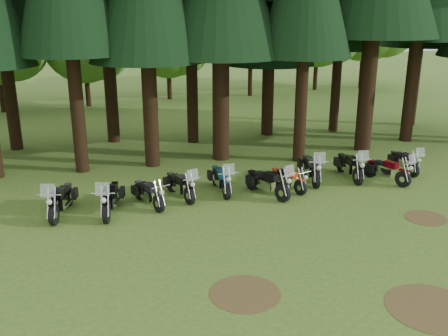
% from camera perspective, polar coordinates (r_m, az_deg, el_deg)
% --- Properties ---
extents(ground, '(120.00, 120.00, 0.00)m').
position_cam_1_polar(ground, '(15.56, 10.29, -8.41)').
color(ground, '#3D601D').
rests_on(ground, ground).
extents(decid_3, '(6.12, 5.95, 7.65)m').
position_cam_1_polar(decid_3, '(37.45, -15.29, 13.62)').
color(decid_3, black).
rests_on(decid_3, ground).
extents(decid_4, '(5.93, 5.76, 7.41)m').
position_cam_1_polar(decid_4, '(39.51, -5.99, 14.10)').
color(decid_4, black).
rests_on(decid_4, ground).
extents(decid_5, '(8.45, 8.21, 10.56)m').
position_cam_1_polar(decid_5, '(40.84, 3.77, 16.89)').
color(decid_5, black).
rests_on(decid_5, ground).
extents(decid_6, '(7.06, 6.86, 8.82)m').
position_cam_1_polar(decid_6, '(44.87, 11.19, 15.36)').
color(decid_6, black).
rests_on(decid_6, ground).
extents(decid_7, '(8.44, 8.20, 10.55)m').
position_cam_1_polar(decid_7, '(47.10, 16.48, 16.32)').
color(decid_7, black).
rests_on(decid_7, ground).
extents(dirt_patch_0, '(1.80, 1.80, 0.01)m').
position_cam_1_polar(dirt_patch_0, '(12.84, 2.43, -14.12)').
color(dirt_patch_0, '#4C3D1E').
rests_on(dirt_patch_0, ground).
extents(dirt_patch_1, '(1.40, 1.40, 0.01)m').
position_cam_1_polar(dirt_patch_1, '(18.36, 22.06, -5.31)').
color(dirt_patch_1, '#4C3D1E').
rests_on(dirt_patch_1, ground).
extents(dirt_patch_2, '(2.20, 2.20, 0.01)m').
position_cam_1_polar(dirt_patch_2, '(13.25, 22.73, -14.55)').
color(dirt_patch_2, '#4C3D1E').
rests_on(dirt_patch_2, ground).
extents(motorcycle_0, '(1.02, 2.41, 1.54)m').
position_cam_1_polar(motorcycle_0, '(17.98, -18.14, -3.60)').
color(motorcycle_0, black).
rests_on(motorcycle_0, ground).
extents(motorcycle_1, '(0.98, 2.40, 1.53)m').
position_cam_1_polar(motorcycle_1, '(17.67, -12.82, -3.52)').
color(motorcycle_1, black).
rests_on(motorcycle_1, ground).
extents(motorcycle_2, '(0.77, 2.07, 0.87)m').
position_cam_1_polar(motorcycle_2, '(18.12, -8.64, -2.97)').
color(motorcycle_2, black).
rests_on(motorcycle_2, ground).
extents(motorcycle_3, '(0.76, 2.25, 1.42)m').
position_cam_1_polar(motorcycle_3, '(18.71, -5.05, -2.06)').
color(motorcycle_3, black).
rests_on(motorcycle_3, ground).
extents(motorcycle_4, '(0.46, 2.34, 1.47)m').
position_cam_1_polar(motorcycle_4, '(19.21, -0.36, -1.39)').
color(motorcycle_4, black).
rests_on(motorcycle_4, ground).
extents(motorcycle_5, '(1.12, 2.30, 1.48)m').
position_cam_1_polar(motorcycle_5, '(18.89, 4.99, -1.78)').
color(motorcycle_5, black).
rests_on(motorcycle_5, ground).
extents(motorcycle_6, '(0.72, 1.96, 0.82)m').
position_cam_1_polar(motorcycle_6, '(19.65, 7.30, -1.33)').
color(motorcycle_6, black).
rests_on(motorcycle_6, ground).
extents(motorcycle_7, '(0.86, 2.48, 1.56)m').
position_cam_1_polar(motorcycle_7, '(20.75, 9.89, -0.11)').
color(motorcycle_7, black).
rests_on(motorcycle_7, ground).
extents(motorcycle_8, '(0.63, 2.44, 1.53)m').
position_cam_1_polar(motorcycle_8, '(21.44, 14.17, 0.15)').
color(motorcycle_8, black).
rests_on(motorcycle_8, ground).
extents(motorcycle_9, '(1.03, 2.23, 1.43)m').
position_cam_1_polar(motorcycle_9, '(21.40, 18.11, -0.32)').
color(motorcycle_9, black).
rests_on(motorcycle_9, ground).
extents(motorcycle_10, '(0.44, 2.16, 1.36)m').
position_cam_1_polar(motorcycle_10, '(23.00, 19.87, 0.66)').
color(motorcycle_10, black).
rests_on(motorcycle_10, ground).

